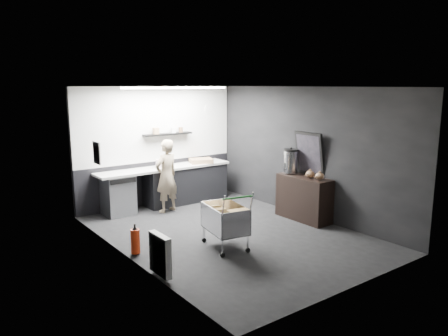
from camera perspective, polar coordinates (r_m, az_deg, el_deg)
floor at (r=8.24m, az=0.75°, el=-8.57°), size 5.50×5.50×0.00m
ceiling at (r=7.77m, az=0.80°, el=10.56°), size 5.50×5.50×0.00m
wall_back at (r=10.19m, az=-8.67°, el=2.90°), size 5.50×0.00×5.50m
wall_front at (r=5.99m, az=16.97°, el=-3.05°), size 5.50×0.00×5.50m
wall_left at (r=6.89m, az=-12.57°, el=-1.06°), size 0.00×5.50×5.50m
wall_right at (r=9.23m, az=10.70°, el=2.01°), size 0.00×5.50×5.50m
kitchen_wall_panel at (r=10.11m, az=-8.70°, el=5.69°), size 3.95×0.02×1.70m
dado_panel at (r=10.32m, az=-8.48°, el=-1.79°), size 3.95×0.02×1.00m
floating_shelf at (r=10.14m, az=-7.37°, el=4.43°), size 1.20×0.22×0.04m
wall_clock at (r=10.81m, az=-2.10°, el=7.73°), size 0.20×0.03×0.20m
poster at (r=8.05m, az=-16.31°, el=1.91°), size 0.02×0.30×0.40m
poster_red_band at (r=8.04m, az=-16.30°, el=2.41°), size 0.02×0.22×0.10m
radiator at (r=6.42m, az=-8.34°, el=-11.13°), size 0.10×0.50×0.60m
ceiling_strip at (r=9.31m, az=-6.25°, el=10.36°), size 2.40×0.20×0.04m
prep_counter at (r=10.13m, az=-6.97°, el=-2.24°), size 3.20×0.61×0.90m
person at (r=9.50m, az=-7.52°, el=-1.04°), size 0.65×0.50×1.59m
shopping_cart at (r=7.43m, az=0.13°, el=-6.86°), size 0.70×1.01×1.00m
sideboard at (r=9.10m, az=10.30°, el=-3.11°), size 0.51×1.20×1.80m
fire_extinguisher at (r=7.35m, az=-11.51°, el=-9.25°), size 0.15×0.15×0.50m
cardboard_box at (r=10.41m, az=-3.01°, el=0.95°), size 0.62×0.54×0.10m
pink_tub at (r=9.90m, az=-8.37°, el=0.58°), size 0.19×0.19×0.19m
white_container at (r=9.91m, az=-7.63°, el=0.53°), size 0.22×0.20×0.16m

